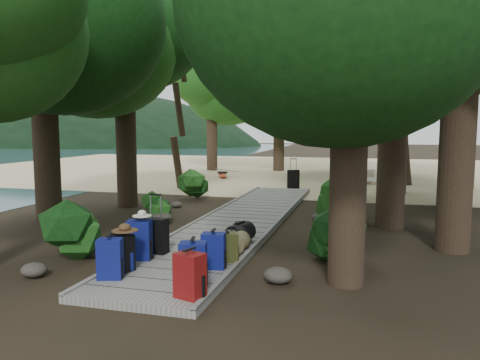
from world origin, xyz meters
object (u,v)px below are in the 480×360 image
(backpack_right_c, at_px, (214,249))
(lone_suitcase_on_sand, at_px, (293,179))
(backpack_right_a, at_px, (190,273))
(backpack_right_d, at_px, (227,246))
(duffel_right_black, at_px, (240,233))
(backpack_left_a, at_px, (110,256))
(backpack_left_b, at_px, (122,251))
(backpack_left_c, at_px, (139,238))
(kayak, at_px, (222,174))
(backpack_right_b, at_px, (193,261))
(duffel_right_khaki, at_px, (232,242))
(sun_lounger, at_px, (368,177))
(suitcase_on_boardwalk, at_px, (156,236))

(backpack_right_c, xyz_separation_m, lone_suitcase_on_sand, (-0.40, 11.12, -0.06))
(backpack_right_c, bearing_deg, lone_suitcase_on_sand, 83.87)
(backpack_right_a, distance_m, lone_suitcase_on_sand, 12.48)
(backpack_right_c, distance_m, backpack_right_d, 0.44)
(backpack_right_d, xyz_separation_m, duffel_right_black, (-0.13, 1.32, -0.08))
(backpack_left_a, distance_m, backpack_right_a, 1.53)
(backpack_left_b, height_order, lone_suitcase_on_sand, backpack_left_b)
(backpack_right_a, height_order, backpack_right_c, backpack_right_a)
(backpack_left_c, height_order, kayak, backpack_left_c)
(backpack_left_b, xyz_separation_m, backpack_right_b, (1.35, -0.34, 0.02))
(backpack_right_a, relative_size, duffel_right_khaki, 1.25)
(backpack_left_a, height_order, backpack_right_c, backpack_left_a)
(backpack_left_c, xyz_separation_m, backpack_right_a, (1.53, -1.51, -0.04))
(backpack_right_a, bearing_deg, backpack_right_b, 124.90)
(backpack_left_c, relative_size, sun_lounger, 0.44)
(backpack_left_b, xyz_separation_m, duffel_right_black, (1.35, 2.26, -0.13))
(duffel_right_black, relative_size, sun_lounger, 0.36)
(backpack_right_b, distance_m, suitcase_on_boardwalk, 1.94)
(backpack_left_a, bearing_deg, backpack_right_a, -33.72)
(sun_lounger, bearing_deg, backpack_left_b, -112.49)
(duffel_right_black, xyz_separation_m, lone_suitcase_on_sand, (-0.38, 9.37, 0.07))
(backpack_left_b, xyz_separation_m, duffel_right_khaki, (1.40, 1.53, -0.14))
(backpack_left_c, bearing_deg, backpack_right_d, -2.51)
(backpack_left_c, bearing_deg, lone_suitcase_on_sand, 72.06)
(duffel_right_khaki, bearing_deg, backpack_left_b, -156.67)
(lone_suitcase_on_sand, bearing_deg, backpack_right_b, -105.90)
(backpack_left_a, height_order, duffel_right_khaki, backpack_left_a)
(suitcase_on_boardwalk, bearing_deg, backpack_left_b, -86.74)
(duffel_right_black, distance_m, sun_lounger, 12.16)
(backpack_right_c, bearing_deg, backpack_right_d, 68.04)
(backpack_right_b, height_order, duffel_right_black, backpack_right_b)
(lone_suitcase_on_sand, bearing_deg, backpack_right_d, -104.96)
(backpack_right_b, distance_m, backpack_right_c, 0.85)
(backpack_left_a, distance_m, lone_suitcase_on_sand, 12.07)
(backpack_right_b, xyz_separation_m, lone_suitcase_on_sand, (-0.37, 11.97, -0.09))
(backpack_left_b, relative_size, duffel_right_black, 1.06)
(duffel_right_khaki, height_order, lone_suitcase_on_sand, lone_suitcase_on_sand)
(duffel_right_khaki, bearing_deg, backpack_right_a, -111.94)
(backpack_left_a, xyz_separation_m, kayak, (-2.93, 15.08, -0.26))
(backpack_right_d, height_order, kayak, backpack_right_d)
(suitcase_on_boardwalk, xyz_separation_m, lone_suitcase_on_sand, (0.90, 10.51, -0.06))
(lone_suitcase_on_sand, height_order, kayak, lone_suitcase_on_sand)
(backpack_right_c, bearing_deg, duffel_right_khaki, 80.75)
(backpack_left_a, height_order, suitcase_on_boardwalk, backpack_left_a)
(duffel_right_khaki, height_order, sun_lounger, sun_lounger)
(backpack_left_c, xyz_separation_m, suitcase_on_boardwalk, (0.11, 0.45, -0.06))
(backpack_left_c, xyz_separation_m, backpack_right_d, (1.52, 0.27, -0.11))
(sun_lounger, bearing_deg, backpack_right_a, -106.22)
(backpack_right_b, relative_size, duffel_right_khaki, 1.29)
(suitcase_on_boardwalk, bearing_deg, backpack_left_a, -84.70)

